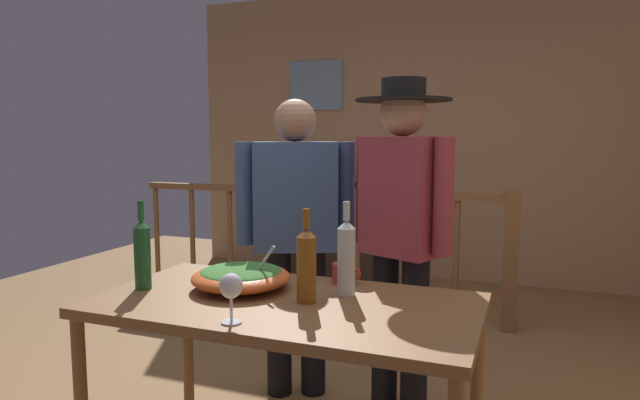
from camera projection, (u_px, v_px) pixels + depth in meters
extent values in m
cube|color=tan|center=(436.00, 134.00, 5.26)|extent=(4.94, 0.10, 2.76)
cube|color=#7696AE|center=(316.00, 86.00, 5.57)|extent=(0.56, 0.03, 0.49)
cylinder|color=brown|center=(157.00, 239.00, 4.91)|extent=(0.04, 0.04, 0.91)
cylinder|color=brown|center=(193.00, 242.00, 4.78)|extent=(0.04, 0.04, 0.91)
cylinder|color=brown|center=(230.00, 245.00, 4.65)|extent=(0.04, 0.04, 0.91)
cylinder|color=brown|center=(270.00, 248.00, 4.52)|extent=(0.04, 0.04, 0.91)
cylinder|color=brown|center=(312.00, 251.00, 4.38)|extent=(0.04, 0.04, 0.91)
cylinder|color=brown|center=(357.00, 255.00, 4.25)|extent=(0.04, 0.04, 0.91)
cylinder|color=brown|center=(405.00, 259.00, 4.12)|extent=(0.04, 0.04, 0.91)
cylinder|color=brown|center=(456.00, 263.00, 3.98)|extent=(0.04, 0.04, 0.91)
cylinder|color=brown|center=(510.00, 267.00, 3.85)|extent=(0.04, 0.04, 0.91)
cube|color=brown|center=(312.00, 191.00, 4.33)|extent=(3.06, 0.07, 0.05)
cube|color=brown|center=(511.00, 260.00, 3.84)|extent=(0.10, 0.10, 1.01)
cube|color=#38281E|center=(337.00, 251.00, 5.37)|extent=(0.90, 0.40, 0.51)
cube|color=black|center=(337.00, 224.00, 5.34)|extent=(0.20, 0.12, 0.02)
cylinder|color=black|center=(337.00, 219.00, 5.33)|extent=(0.03, 0.03, 0.08)
cube|color=black|center=(336.00, 199.00, 5.28)|extent=(0.59, 0.06, 0.33)
cube|color=black|center=(335.00, 199.00, 5.26)|extent=(0.55, 0.01, 0.30)
cube|color=brown|center=(285.00, 305.00, 2.10)|extent=(1.45, 0.76, 0.04)
cylinder|color=brown|center=(188.00, 344.00, 2.70)|extent=(0.05, 0.05, 0.71)
cylinder|color=brown|center=(477.00, 390.00, 2.22)|extent=(0.05, 0.05, 0.71)
ellipsoid|color=#DB5B23|center=(241.00, 277.00, 2.25)|extent=(0.40, 0.40, 0.09)
ellipsoid|color=#38702D|center=(241.00, 272.00, 2.25)|extent=(0.33, 0.33, 0.04)
cylinder|color=silver|center=(259.00, 269.00, 2.22)|extent=(0.15, 0.01, 0.21)
cylinder|color=silver|center=(232.00, 322.00, 1.84)|extent=(0.07, 0.07, 0.01)
cylinder|color=silver|center=(231.00, 309.00, 1.83)|extent=(0.01, 0.01, 0.09)
ellipsoid|color=silver|center=(231.00, 286.00, 1.83)|extent=(0.08, 0.08, 0.08)
cylinder|color=silver|center=(346.00, 262.00, 2.15)|extent=(0.07, 0.07, 0.26)
cone|color=silver|center=(346.00, 224.00, 2.13)|extent=(0.07, 0.07, 0.03)
cylinder|color=silver|center=(347.00, 211.00, 2.13)|extent=(0.03, 0.03, 0.07)
cylinder|color=brown|center=(306.00, 270.00, 2.06)|extent=(0.07, 0.07, 0.25)
cone|color=brown|center=(306.00, 233.00, 2.04)|extent=(0.07, 0.07, 0.03)
cylinder|color=brown|center=(306.00, 218.00, 2.04)|extent=(0.03, 0.03, 0.07)
cylinder|color=#1E5628|center=(143.00, 258.00, 2.24)|extent=(0.07, 0.07, 0.25)
cone|color=#1E5628|center=(141.00, 224.00, 2.22)|extent=(0.07, 0.07, 0.03)
cylinder|color=#1E5628|center=(141.00, 211.00, 2.22)|extent=(0.03, 0.03, 0.08)
cylinder|color=#B7332D|center=(343.00, 273.00, 2.33)|extent=(0.09, 0.09, 0.09)
torus|color=#B7332D|center=(356.00, 273.00, 2.31)|extent=(0.05, 0.01, 0.05)
cylinder|color=black|center=(313.00, 321.00, 2.93)|extent=(0.13, 0.13, 0.78)
cylinder|color=black|center=(279.00, 322.00, 2.92)|extent=(0.13, 0.13, 0.78)
cube|color=#3D5684|center=(296.00, 196.00, 2.84)|extent=(0.48, 0.37, 0.56)
cylinder|color=#3D5684|center=(346.00, 193.00, 2.85)|extent=(0.09, 0.09, 0.53)
cylinder|color=#3D5684|center=(244.00, 193.00, 2.83)|extent=(0.09, 0.09, 0.53)
sphere|color=#A37556|center=(295.00, 120.00, 2.80)|extent=(0.22, 0.22, 0.22)
cylinder|color=black|center=(414.00, 338.00, 2.66)|extent=(0.13, 0.13, 0.80)
cylinder|color=black|center=(385.00, 329.00, 2.78)|extent=(0.13, 0.13, 0.80)
cube|color=#9E3842|center=(402.00, 196.00, 2.64)|extent=(0.42, 0.35, 0.57)
cylinder|color=#9E3842|center=(443.00, 197.00, 2.48)|extent=(0.09, 0.09, 0.54)
cylinder|color=#9E3842|center=(365.00, 190.00, 2.80)|extent=(0.09, 0.09, 0.54)
sphere|color=#D8A884|center=(403.00, 113.00, 2.60)|extent=(0.22, 0.22, 0.22)
cylinder|color=black|center=(403.00, 100.00, 2.59)|extent=(0.45, 0.45, 0.01)
cylinder|color=black|center=(404.00, 89.00, 2.58)|extent=(0.21, 0.21, 0.10)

